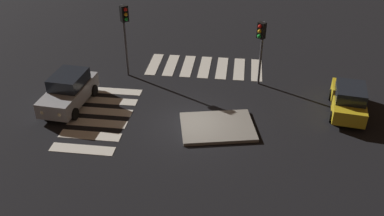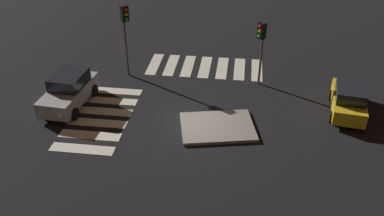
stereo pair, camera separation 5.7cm
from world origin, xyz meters
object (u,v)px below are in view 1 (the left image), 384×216
Objects in this scene: traffic_light_east at (125,24)px; traffic_light_south at (261,38)px; car_silver at (69,91)px; traffic_island at (217,127)px; car_yellow at (349,100)px.

traffic_light_south is at bearing 45.61° from traffic_light_east.
traffic_island is at bearing 85.98° from car_silver.
traffic_island is 0.93× the size of traffic_light_east.
traffic_light_east is (13.06, -2.75, 2.68)m from car_yellow.
traffic_island is 6.23m from traffic_light_south.
car_yellow is 0.88× the size of traffic_light_east.
traffic_light_south is at bearing 114.26° from car_silver.
traffic_light_east is (-2.42, -3.87, 2.61)m from car_silver.
car_silver is 1.09× the size of traffic_light_south.
traffic_light_south is at bearing -112.26° from traffic_island.
traffic_light_south reaches higher than car_yellow.
car_yellow is at bearing 34.48° from traffic_light_east.
car_yellow is 13.61m from traffic_light_east.
traffic_light_south is 8.18m from traffic_light_east.
car_silver is at bearing -75.66° from traffic_light_east.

